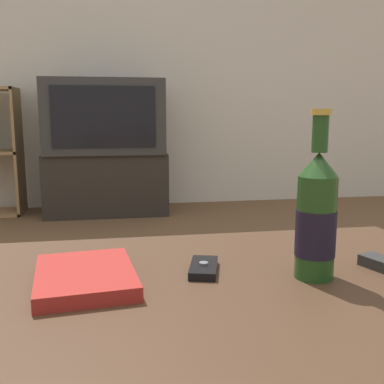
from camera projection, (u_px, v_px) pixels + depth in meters
back_wall at (128, 41)px, 3.50m from camera, size 8.00×0.05×2.60m
coffee_table at (201, 334)px, 0.72m from camera, size 1.00×0.65×0.46m
tv_stand at (107, 183)px, 3.36m from camera, size 0.89×0.45×0.45m
television at (105, 117)px, 3.27m from camera, size 0.85×0.52×0.53m
beer_bottle at (316, 217)px, 0.74m from camera, size 0.07×0.07×0.28m
cell_phone at (204, 268)px, 0.79m from camera, size 0.07×0.11×0.02m
table_book at (85, 277)px, 0.73m from camera, size 0.18×0.22×0.02m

